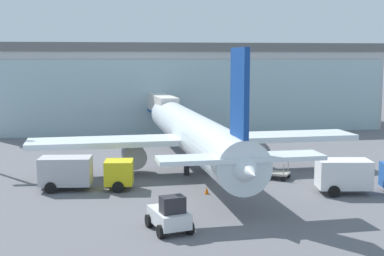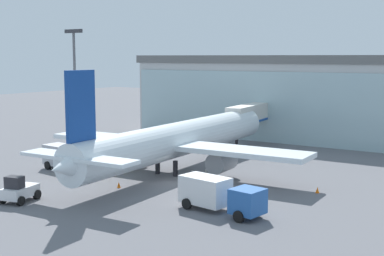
{
  "view_description": "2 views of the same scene",
  "coord_description": "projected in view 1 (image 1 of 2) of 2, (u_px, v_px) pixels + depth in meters",
  "views": [
    {
      "loc": [
        -8.93,
        -43.93,
        10.54
      ],
      "look_at": [
        -2.74,
        6.22,
        3.76
      ],
      "focal_mm": 50.0,
      "sensor_mm": 36.0,
      "label": 1
    },
    {
      "loc": [
        30.94,
        -40.2,
        12.21
      ],
      "look_at": [
        -1.52,
        5.82,
        4.67
      ],
      "focal_mm": 50.0,
      "sensor_mm": 36.0,
      "label": 2
    }
  ],
  "objects": [
    {
      "name": "airplane",
      "position": [
        194.0,
        134.0,
        49.56
      ],
      "size": [
        30.15,
        37.24,
        11.13
      ],
      "rotation": [
        0.0,
        0.0,
        1.65
      ],
      "color": "white",
      "rests_on": "ground"
    },
    {
      "name": "catering_truck",
      "position": [
        83.0,
        172.0,
        42.37
      ],
      "size": [
        7.44,
        2.95,
        2.65
      ],
      "rotation": [
        0.0,
        0.0,
        6.21
      ],
      "color": "yellow",
      "rests_on": "ground"
    },
    {
      "name": "pushback_tug",
      "position": [
        170.0,
        216.0,
        32.35
      ],
      "size": [
        2.89,
        3.57,
        2.3
      ],
      "rotation": [
        0.0,
        0.0,
        1.84
      ],
      "color": "silver",
      "rests_on": "ground"
    },
    {
      "name": "terminal_building",
      "position": [
        186.0,
        86.0,
        80.27
      ],
      "size": [
        56.96,
        17.79,
        12.41
      ],
      "rotation": [
        0.0,
        0.0,
        0.04
      ],
      "color": "#B9B9B9",
      "rests_on": "ground"
    },
    {
      "name": "safety_cone_wingtip",
      "position": [
        356.0,
        163.0,
        51.88
      ],
      "size": [
        0.36,
        0.36,
        0.55
      ],
      "primitive_type": "cone",
      "color": "orange",
      "rests_on": "ground"
    },
    {
      "name": "baggage_cart",
      "position": [
        273.0,
        173.0,
        46.43
      ],
      "size": [
        3.22,
        2.85,
        1.5
      ],
      "rotation": [
        0.0,
        0.0,
        5.72
      ],
      "color": "#9E998C",
      "rests_on": "ground"
    },
    {
      "name": "jet_bridge",
      "position": [
        159.0,
        105.0,
        69.48
      ],
      "size": [
        3.91,
        14.56,
        5.69
      ],
      "rotation": [
        0.0,
        0.0,
        1.69
      ],
      "color": "silver",
      "rests_on": "ground"
    },
    {
      "name": "fuel_truck",
      "position": [
        361.0,
        175.0,
        41.22
      ],
      "size": [
        7.5,
        3.19,
        2.65
      ],
      "rotation": [
        0.0,
        0.0,
        6.17
      ],
      "color": "#2659A5",
      "rests_on": "ground"
    },
    {
      "name": "ground",
      "position": [
        233.0,
        181.0,
        45.7
      ],
      "size": [
        240.0,
        240.0,
        0.0
      ],
      "primitive_type": "plane",
      "color": "slate"
    },
    {
      "name": "safety_cone_nose",
      "position": [
        207.0,
        191.0,
        41.21
      ],
      "size": [
        0.36,
        0.36,
        0.55
      ],
      "primitive_type": "cone",
      "color": "orange",
      "rests_on": "ground"
    }
  ]
}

